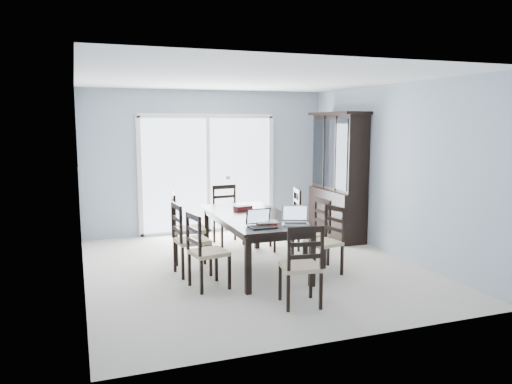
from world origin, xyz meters
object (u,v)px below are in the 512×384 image
chair_left_near (202,243)px  chair_right_mid (316,224)px  chair_right_far (290,212)px  cell_phone (268,226)px  chair_end_far (226,208)px  hot_tub (177,197)px  china_hutch (338,177)px  laptop_silver (296,220)px  game_box (243,208)px  chair_end_near (303,257)px  laptop_dark (262,223)px  chair_right_near (329,233)px  dining_table (253,221)px  chair_left_far (182,220)px  chair_left_mid (185,231)px

chair_left_near → chair_right_mid: chair_left_near is taller
chair_right_far → cell_phone: chair_right_far is taller
chair_end_far → hot_tub: bearing=-81.6°
china_hutch → laptop_silver: 2.69m
chair_right_far → game_box: (-0.92, -0.37, 0.18)m
chair_end_near → chair_end_far: 3.16m
laptop_dark → hot_tub: 4.33m
chair_right_far → laptop_silver: (-0.63, -1.58, 0.21)m
chair_right_mid → chair_left_near: bearing=99.6°
cell_phone → hot_tub: (-0.29, 4.31, -0.24)m
chair_left_near → chair_right_far: (1.80, 1.42, 0.02)m
laptop_silver → hot_tub: 4.36m
chair_end_near → laptop_dark: (-0.16, 0.81, 0.23)m
chair_left_near → chair_right_near: size_ratio=1.04×
laptop_silver → chair_right_near: bearing=40.6°
dining_table → chair_right_mid: 0.94m
chair_end_far → chair_right_far: bearing=133.8°
chair_right_mid → laptop_dark: bearing=116.1°
chair_right_mid → hot_tub: bearing=13.1°
china_hutch → chair_left_far: 2.99m
chair_end_far → laptop_dark: 2.36m
chair_right_near → chair_end_near: size_ratio=0.98×
dining_table → game_box: size_ratio=8.60×
laptop_dark → chair_end_near: bearing=-80.7°
chair_left_mid → hot_tub: size_ratio=0.49×
chair_right_near → laptop_silver: size_ratio=2.64×
chair_right_near → chair_right_far: chair_right_far is taller
chair_right_near → laptop_silver: chair_right_near is taller
chair_right_mid → laptop_dark: size_ratio=3.29×
chair_left_mid → chair_end_near: (0.96, -1.62, -0.02)m
chair_end_far → game_box: (-0.08, -1.12, 0.19)m
china_hutch → chair_end_near: (-2.03, -2.87, -0.50)m
dining_table → chair_right_near: size_ratio=2.09×
chair_left_far → cell_phone: bearing=36.2°
laptop_silver → hot_tub: hot_tub is taller
chair_right_mid → game_box: chair_right_mid is taller
chair_left_mid → cell_phone: bearing=43.0°
chair_end_far → game_box: bearing=81.5°
chair_right_near → game_box: bearing=29.0°
china_hutch → laptop_silver: (-1.74, -2.04, -0.26)m
chair_end_near → chair_end_far: bearing=97.5°
chair_right_far → chair_end_near: size_ratio=1.05×
chair_end_near → chair_left_mid: bearing=129.5°
chair_right_far → hot_tub: 3.02m
chair_left_near → chair_left_far: size_ratio=0.93×
hot_tub → chair_left_near: bearing=-96.9°
chair_left_near → chair_right_mid: (1.81, 0.53, -0.01)m
dining_table → laptop_silver: size_ratio=5.52×
laptop_dark → chair_left_mid: bearing=132.7°
china_hutch → chair_right_mid: (-1.10, -1.34, -0.50)m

